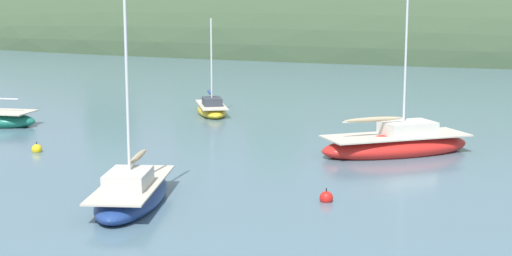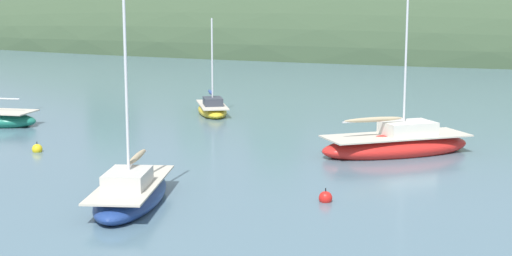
% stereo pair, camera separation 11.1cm
% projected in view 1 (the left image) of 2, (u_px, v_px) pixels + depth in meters
% --- Properties ---
extents(far_shoreline_hill, '(150.00, 36.00, 27.98)m').
position_uv_depth(far_shoreline_hill, '(442.00, 52.00, 88.27)').
color(far_shoreline_hill, '#384C33').
rests_on(far_shoreline_hill, ground).
extents(sailboat_red_portside, '(3.61, 4.66, 5.52)m').
position_uv_depth(sailboat_red_portside, '(211.00, 109.00, 42.42)').
color(sailboat_red_portside, gold).
rests_on(sailboat_red_portside, ground).
extents(sailboat_blue_center, '(3.42, 5.95, 7.28)m').
position_uv_depth(sailboat_blue_center, '(132.00, 193.00, 23.86)').
color(sailboat_blue_center, navy).
rests_on(sailboat_blue_center, ground).
extents(sailboat_teal_outer, '(6.59, 5.99, 9.06)m').
position_uv_depth(sailboat_teal_outer, '(397.00, 144.00, 31.58)').
color(sailboat_teal_outer, red).
rests_on(sailboat_teal_outer, ground).
extents(mooring_buoy_channel, '(0.44, 0.44, 0.54)m').
position_uv_depth(mooring_buoy_channel, '(326.00, 198.00, 24.21)').
color(mooring_buoy_channel, red).
rests_on(mooring_buoy_channel, ground).
extents(mooring_buoy_inner, '(0.44, 0.44, 0.54)m').
position_uv_depth(mooring_buoy_inner, '(37.00, 149.00, 32.00)').
color(mooring_buoy_inner, yellow).
rests_on(mooring_buoy_inner, ground).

